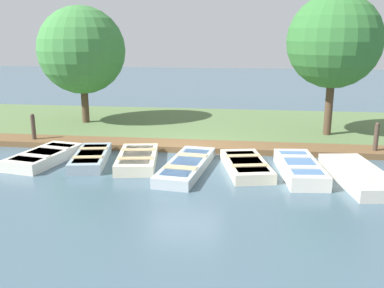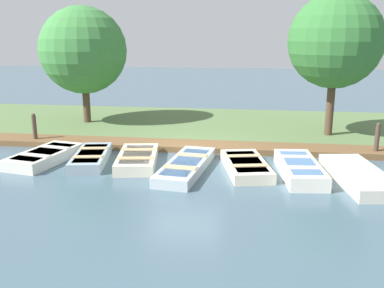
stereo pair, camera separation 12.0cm
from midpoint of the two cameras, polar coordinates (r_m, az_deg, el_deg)
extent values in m
plane|color=#425B6B|center=(14.22, -1.24, -1.92)|extent=(80.00, 80.00, 0.00)
cube|color=#567042|center=(19.02, 1.07, 2.50)|extent=(8.00, 24.00, 0.16)
cube|color=brown|center=(15.37, -0.54, -0.28)|extent=(1.21, 17.27, 0.21)
cube|color=beige|center=(14.58, -19.32, -1.62)|extent=(2.87, 1.68, 0.35)
cube|color=#994C33|center=(14.54, -19.37, -1.01)|extent=(2.35, 1.33, 0.03)
cube|color=beige|center=(14.15, -20.63, -1.43)|extent=(0.47, 1.14, 0.03)
cube|color=beige|center=(14.93, -18.20, -0.43)|extent=(0.47, 1.14, 0.03)
cube|color=#8C9EA8|center=(14.10, -13.56, -1.80)|extent=(2.84, 1.47, 0.32)
cube|color=beige|center=(14.06, -13.60, -1.22)|extent=(2.32, 1.17, 0.03)
cube|color=tan|center=(13.57, -13.98, -1.69)|extent=(0.43, 0.94, 0.03)
cube|color=tan|center=(14.54, -13.25, -0.58)|extent=(0.43, 0.94, 0.03)
cube|color=beige|center=(13.63, -7.55, -2.02)|extent=(2.80, 1.58, 0.34)
cube|color=#4C709E|center=(13.59, -7.57, -1.38)|extent=(2.29, 1.25, 0.03)
cube|color=tan|center=(13.10, -7.79, -1.87)|extent=(0.43, 1.10, 0.03)
cube|color=tan|center=(14.07, -7.37, -0.72)|extent=(0.43, 1.10, 0.03)
cube|color=#B2BCC1|center=(12.88, -0.99, -2.96)|extent=(3.64, 1.46, 0.30)
cube|color=#4C709E|center=(12.84, -1.00, -2.37)|extent=(2.98, 1.15, 0.02)
cube|color=tan|center=(12.22, -1.83, -3.14)|extent=(0.46, 1.00, 0.03)
cube|color=tan|center=(13.46, -0.24, -1.47)|extent=(0.46, 1.00, 0.03)
cube|color=beige|center=(13.00, 6.94, -2.89)|extent=(2.89, 1.71, 0.32)
cube|color=beige|center=(12.95, 6.96, -2.28)|extent=(2.36, 1.36, 0.03)
cube|color=tan|center=(12.47, 7.44, -2.84)|extent=(0.49, 1.09, 0.03)
cube|color=tan|center=(13.43, 6.52, -1.55)|extent=(0.49, 1.09, 0.03)
cube|color=silver|center=(12.86, 13.90, -3.19)|extent=(3.01, 1.35, 0.41)
cube|color=#4C709E|center=(12.80, 13.95, -2.40)|extent=(2.46, 1.06, 0.03)
cube|color=beige|center=(12.28, 14.48, -3.01)|extent=(0.39, 1.00, 0.03)
cube|color=beige|center=(13.32, 13.47, -1.59)|extent=(0.39, 1.00, 0.03)
cube|color=beige|center=(12.84, 21.06, -3.92)|extent=(3.46, 1.74, 0.34)
cube|color=teal|center=(12.79, 21.13, -3.25)|extent=(2.83, 1.37, 0.03)
cube|color=beige|center=(12.23, 22.23, -4.01)|extent=(0.50, 1.18, 0.03)
cube|color=beige|center=(13.34, 20.14, -2.34)|extent=(0.50, 1.18, 0.03)
cylinder|color=#47382D|center=(16.96, -20.56, 1.71)|extent=(0.16, 0.16, 1.08)
sphere|color=#47382D|center=(16.86, -20.72, 3.58)|extent=(0.14, 0.14, 0.14)
cylinder|color=#47382D|center=(15.56, 23.10, 0.38)|extent=(0.16, 0.16, 1.08)
sphere|color=#47382D|center=(15.45, 23.31, 2.42)|extent=(0.14, 0.14, 0.14)
cylinder|color=#4C3828|center=(19.78, -14.27, 5.68)|extent=(0.32, 0.32, 2.30)
sphere|color=#3D7F3D|center=(19.59, -14.67, 12.01)|extent=(3.77, 3.77, 3.77)
cylinder|color=#4C3828|center=(17.52, 17.62, 5.17)|extent=(0.30, 0.30, 2.79)
sphere|color=#337033|center=(17.33, 18.23, 12.91)|extent=(3.54, 3.54, 3.54)
camera|label=1|loc=(0.06, -90.26, -0.07)|focal=40.00mm
camera|label=2|loc=(0.06, 89.74, 0.07)|focal=40.00mm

